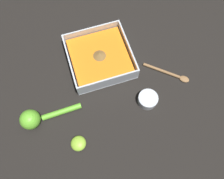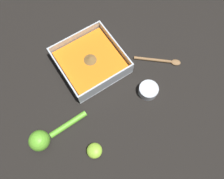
{
  "view_description": "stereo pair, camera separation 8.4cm",
  "coord_description": "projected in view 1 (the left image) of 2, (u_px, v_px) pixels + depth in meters",
  "views": [
    {
      "loc": [
        -0.11,
        -0.4,
        0.82
      ],
      "look_at": [
        -0.01,
        -0.11,
        0.03
      ],
      "focal_mm": 35.0,
      "sensor_mm": 36.0,
      "label": 1
    },
    {
      "loc": [
        -0.18,
        -0.37,
        0.82
      ],
      "look_at": [
        -0.01,
        -0.11,
        0.03
      ],
      "focal_mm": 35.0,
      "sensor_mm": 36.0,
      "label": 2
    }
  ],
  "objects": [
    {
      "name": "ground_plane",
      "position": [
        107.0,
        69.0,
        0.91
      ],
      "size": [
        4.0,
        4.0,
        0.0
      ],
      "primitive_type": "plane",
      "color": "black"
    },
    {
      "name": "square_dish",
      "position": [
        100.0,
        58.0,
        0.91
      ],
      "size": [
        0.25,
        0.25,
        0.07
      ],
      "color": "silver",
      "rests_on": "ground_plane"
    },
    {
      "name": "lemon_half",
      "position": [
        78.0,
        143.0,
        0.78
      ],
      "size": [
        0.06,
        0.06,
        0.03
      ],
      "color": "#93CC38",
      "rests_on": "ground_plane"
    },
    {
      "name": "spice_bowl",
      "position": [
        148.0,
        100.0,
        0.84
      ],
      "size": [
        0.08,
        0.08,
        0.04
      ],
      "color": "silver",
      "rests_on": "ground_plane"
    },
    {
      "name": "wooden_spoon",
      "position": [
        169.0,
        73.0,
        0.9
      ],
      "size": [
        0.16,
        0.14,
        0.01
      ],
      "rotation": [
        0.0,
        0.0,
        5.57
      ],
      "color": "olive",
      "rests_on": "ground_plane"
    },
    {
      "name": "lemon_squeezer",
      "position": [
        35.0,
        118.0,
        0.8
      ],
      "size": [
        0.23,
        0.07,
        0.07
      ],
      "rotation": [
        0.0,
        0.0,
        3.17
      ],
      "color": "#6BC633",
      "rests_on": "ground_plane"
    }
  ]
}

